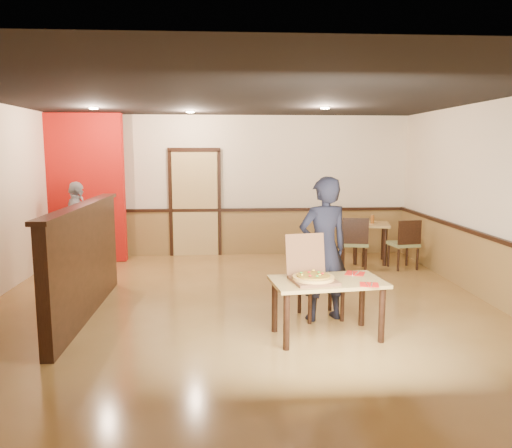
{
  "coord_description": "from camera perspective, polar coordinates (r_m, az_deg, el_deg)",
  "views": [
    {
      "loc": [
        -0.21,
        -6.54,
        2.12
      ],
      "look_at": [
        0.2,
        0.0,
        1.14
      ],
      "focal_mm": 35.0,
      "sensor_mm": 36.0,
      "label": 1
    }
  ],
  "objects": [
    {
      "name": "passerby",
      "position": [
        9.45,
        -19.72,
        -0.15
      ],
      "size": [
        0.59,
        0.98,
        1.57
      ],
      "primitive_type": "imported",
      "rotation": [
        0.0,
        0.0,
        1.81
      ],
      "color": "#92929A",
      "rests_on": "floor"
    },
    {
      "name": "pizza_box",
      "position": [
        5.63,
        6.4,
        -5.85
      ],
      "size": [
        0.56,
        0.63,
        0.49
      ],
      "rotation": [
        0.0,
        0.0,
        0.18
      ],
      "color": "brown",
      "rests_on": "main_table"
    },
    {
      "name": "chair_rail_right",
      "position": [
        7.59,
        25.27,
        -1.43
      ],
      "size": [
        0.06,
        7.0,
        0.06
      ],
      "primitive_type": "cube",
      "color": "black",
      "rests_on": "wall_right"
    },
    {
      "name": "napkin_far",
      "position": [
        6.05,
        11.24,
        -5.55
      ],
      "size": [
        0.28,
        0.28,
        0.01
      ],
      "rotation": [
        0.0,
        0.0,
        -0.39
      ],
      "color": "red",
      "rests_on": "main_table"
    },
    {
      "name": "wainscot_back",
      "position": [
        10.15,
        -2.39,
        -0.99
      ],
      "size": [
        7.0,
        0.04,
        0.9
      ],
      "primitive_type": "cube",
      "color": "olive",
      "rests_on": "floor"
    },
    {
      "name": "booth_partition",
      "position": [
        6.73,
        -19.0,
        -3.85
      ],
      "size": [
        0.2,
        3.1,
        1.44
      ],
      "color": "black",
      "rests_on": "floor"
    },
    {
      "name": "ceiling",
      "position": [
        6.58,
        -1.83,
        14.41
      ],
      "size": [
        7.0,
        7.0,
        0.0
      ],
      "primitive_type": "plane",
      "rotation": [
        3.14,
        0.0,
        0.0
      ],
      "color": "black",
      "rests_on": "wall_back"
    },
    {
      "name": "diner_chair",
      "position": [
        6.46,
        7.19,
        -5.49
      ],
      "size": [
        0.59,
        0.59,
        1.04
      ],
      "rotation": [
        0.0,
        0.0,
        0.16
      ],
      "color": "olive",
      "rests_on": "floor"
    },
    {
      "name": "red_accent_panel",
      "position": [
        9.94,
        -19.36,
        3.85
      ],
      "size": [
        1.6,
        0.2,
        2.78
      ],
      "primitive_type": "cube",
      "color": "#B1120C",
      "rests_on": "floor"
    },
    {
      "name": "spot_a",
      "position": [
        8.62,
        -18.08,
        12.46
      ],
      "size": [
        0.14,
        0.14,
        0.02
      ],
      "primitive_type": "cylinder",
      "color": "beige",
      "rests_on": "ceiling"
    },
    {
      "name": "napkin_near",
      "position": [
        5.59,
        12.81,
        -6.77
      ],
      "size": [
        0.24,
        0.24,
        0.01
      ],
      "rotation": [
        0.0,
        0.0,
        -0.23
      ],
      "color": "red",
      "rests_on": "main_table"
    },
    {
      "name": "side_chair_left",
      "position": [
        8.98,
        11.17,
        -1.95
      ],
      "size": [
        0.54,
        0.54,
        0.95
      ],
      "rotation": [
        0.0,
        0.0,
        2.97
      ],
      "color": "olive",
      "rests_on": "floor"
    },
    {
      "name": "wall_back",
      "position": [
        10.07,
        -2.43,
        4.37
      ],
      "size": [
        7.0,
        0.0,
        7.0
      ],
      "primitive_type": "plane",
      "rotation": [
        1.57,
        0.0,
        0.0
      ],
      "color": "beige",
      "rests_on": "floor"
    },
    {
      "name": "wainscot_right",
      "position": [
        7.69,
        25.18,
        -4.88
      ],
      "size": [
        0.04,
        7.0,
        0.9
      ],
      "primitive_type": "cube",
      "color": "olive",
      "rests_on": "floor"
    },
    {
      "name": "main_table",
      "position": [
        5.73,
        8.13,
        -7.38
      ],
      "size": [
        1.33,
        0.87,
        0.67
      ],
      "rotation": [
        0.0,
        0.0,
        0.13
      ],
      "color": "tan",
      "rests_on": "floor"
    },
    {
      "name": "side_chair_right",
      "position": [
        9.27,
        16.69,
        -1.99
      ],
      "size": [
        0.51,
        0.51,
        0.9
      ],
      "rotation": [
        0.0,
        0.0,
        3.29
      ],
      "color": "olive",
      "rests_on": "floor"
    },
    {
      "name": "condiment",
      "position": [
        9.64,
        13.17,
        0.54
      ],
      "size": [
        0.06,
        0.06,
        0.16
      ],
      "primitive_type": "cylinder",
      "color": "#904D1A",
      "rests_on": "side_table"
    },
    {
      "name": "spot_b",
      "position": [
        9.08,
        -7.52,
        12.58
      ],
      "size": [
        0.14,
        0.14,
        0.02
      ],
      "primitive_type": "cylinder",
      "color": "beige",
      "rests_on": "ceiling"
    },
    {
      "name": "pizza",
      "position": [
        5.59,
        6.58,
        -6.1
      ],
      "size": [
        0.56,
        0.56,
        0.03
      ],
      "primitive_type": "cylinder",
      "rotation": [
        0.0,
        0.0,
        -0.23
      ],
      "color": "gold",
      "rests_on": "pizza_box"
    },
    {
      "name": "floor",
      "position": [
        6.88,
        -1.72,
        -9.47
      ],
      "size": [
        7.0,
        7.0,
        0.0
      ],
      "primitive_type": "plane",
      "color": "#A97E41",
      "rests_on": "ground"
    },
    {
      "name": "chair_rail_back",
      "position": [
        10.06,
        -2.4,
        1.63
      ],
      "size": [
        7.0,
        0.06,
        0.06
      ],
      "primitive_type": "cube",
      "color": "black",
      "rests_on": "wall_back"
    },
    {
      "name": "side_table",
      "position": [
        9.69,
        12.9,
        -0.94
      ],
      "size": [
        0.84,
        0.84,
        0.75
      ],
      "rotation": [
        0.0,
        0.0,
        -0.25
      ],
      "color": "tan",
      "rests_on": "floor"
    },
    {
      "name": "diner",
      "position": [
        6.24,
        7.72,
        -2.86
      ],
      "size": [
        0.75,
        0.59,
        1.8
      ],
      "primitive_type": "imported",
      "rotation": [
        0.0,
        0.0,
        3.41
      ],
      "color": "black",
      "rests_on": "floor"
    },
    {
      "name": "wall_right",
      "position": [
        7.55,
        25.83,
        2.17
      ],
      "size": [
        0.0,
        7.0,
        7.0
      ],
      "primitive_type": "plane",
      "rotation": [
        1.57,
        0.0,
        -1.57
      ],
      "color": "beige",
      "rests_on": "floor"
    },
    {
      "name": "back_door",
      "position": [
        10.07,
        -6.97,
        2.32
      ],
      "size": [
        0.9,
        0.06,
        2.1
      ],
      "primitive_type": "cube",
      "color": "tan",
      "rests_on": "wall_back"
    },
    {
      "name": "spot_c",
      "position": [
        8.23,
        7.88,
        13.01
      ],
      "size": [
        0.14,
        0.14,
        0.02
      ],
      "primitive_type": "cylinder",
      "color": "beige",
      "rests_on": "ceiling"
    }
  ]
}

